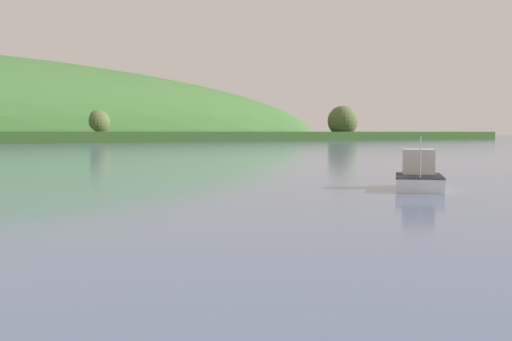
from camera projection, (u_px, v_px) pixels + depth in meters
fishing_boat_moored at (419, 180)px, 43.30m from camera, size 6.40×6.40×4.14m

